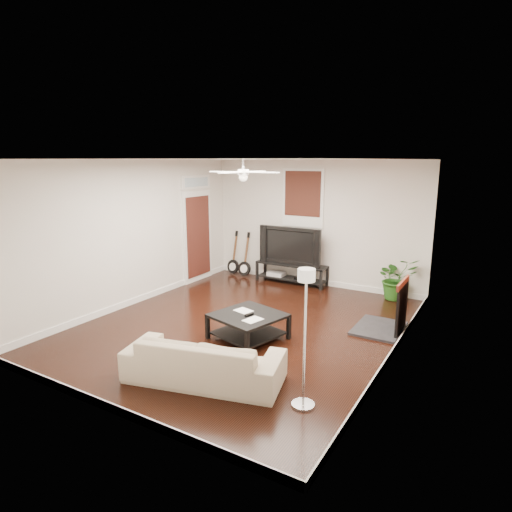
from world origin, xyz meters
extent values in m
cube|color=black|center=(0.00, 0.00, 0.00)|extent=(5.00, 6.00, 0.01)
cube|color=white|center=(0.00, 0.00, 2.80)|extent=(5.00, 6.00, 0.01)
cube|color=silver|center=(0.00, 3.00, 1.40)|extent=(5.00, 0.01, 2.80)
cube|color=silver|center=(0.00, -3.00, 1.40)|extent=(5.00, 0.01, 2.80)
cube|color=silver|center=(-2.50, 0.00, 1.40)|extent=(0.01, 6.00, 2.80)
cube|color=silver|center=(2.50, 0.00, 1.40)|extent=(0.01, 6.00, 2.80)
cube|color=#9B4032|center=(2.49, 1.00, 1.40)|extent=(0.02, 2.20, 2.80)
cube|color=black|center=(2.20, 1.00, 0.46)|extent=(0.80, 1.10, 0.92)
cube|color=#36180E|center=(-0.30, 2.97, 1.95)|extent=(1.00, 0.06, 1.30)
cube|color=white|center=(-2.46, 1.90, 1.25)|extent=(0.08, 1.00, 2.50)
cube|color=black|center=(-0.45, 2.78, 0.23)|extent=(1.67, 0.44, 0.47)
imported|color=black|center=(-0.45, 2.80, 0.89)|extent=(1.49, 0.20, 0.86)
cube|color=black|center=(0.35, -0.44, 0.20)|extent=(1.19, 1.19, 0.41)
imported|color=tan|center=(0.56, -1.87, 0.30)|extent=(2.15, 1.27, 0.59)
imported|color=#245C1A|center=(1.90, 2.81, 0.44)|extent=(1.05, 1.02, 0.88)
camera|label=1|loc=(3.73, -5.92, 2.79)|focal=30.25mm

